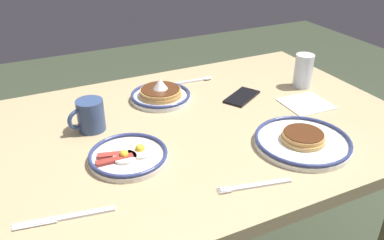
% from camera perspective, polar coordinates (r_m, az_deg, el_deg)
% --- Properties ---
extents(dining_table, '(1.22, 0.89, 0.73)m').
position_cam_1_polar(dining_table, '(1.28, 2.33, -3.47)').
color(dining_table, tan).
rests_on(dining_table, ground_plane).
extents(plate_near_main, '(0.21, 0.21, 0.08)m').
position_cam_1_polar(plate_near_main, '(1.37, -4.51, 3.70)').
color(plate_near_main, white).
rests_on(plate_near_main, dining_table).
extents(plate_center_pancakes, '(0.21, 0.21, 0.04)m').
position_cam_1_polar(plate_center_pancakes, '(1.06, -9.08, -5.07)').
color(plate_center_pancakes, silver).
rests_on(plate_center_pancakes, dining_table).
extents(plate_far_companion, '(0.27, 0.27, 0.04)m').
position_cam_1_polar(plate_far_companion, '(1.15, 15.55, -2.87)').
color(plate_far_companion, white).
rests_on(plate_far_companion, dining_table).
extents(coffee_mug, '(0.11, 0.08, 0.10)m').
position_cam_1_polar(coffee_mug, '(1.21, -14.42, 0.68)').
color(coffee_mug, '#334772').
rests_on(coffee_mug, dining_table).
extents(drinking_glass, '(0.07, 0.07, 0.12)m').
position_cam_1_polar(drinking_glass, '(1.51, 15.62, 6.56)').
color(drinking_glass, silver).
rests_on(drinking_glass, dining_table).
extents(cell_phone, '(0.16, 0.14, 0.01)m').
position_cam_1_polar(cell_phone, '(1.40, 7.16, 3.32)').
color(cell_phone, black).
rests_on(cell_phone, dining_table).
extents(paper_napkin, '(0.16, 0.15, 0.00)m').
position_cam_1_polar(paper_napkin, '(1.40, 16.01, 2.26)').
color(paper_napkin, white).
rests_on(paper_napkin, dining_table).
extents(fork_near, '(0.18, 0.06, 0.01)m').
position_cam_1_polar(fork_near, '(0.98, 8.95, -9.25)').
color(fork_near, silver).
rests_on(fork_near, dining_table).
extents(butter_knife, '(0.21, 0.05, 0.01)m').
position_cam_1_polar(butter_knife, '(0.92, -17.70, -13.16)').
color(butter_knife, silver).
rests_on(butter_knife, dining_table).
extents(tea_spoon, '(0.19, 0.03, 0.01)m').
position_cam_1_polar(tea_spoon, '(1.52, 0.57, 5.73)').
color(tea_spoon, silver).
rests_on(tea_spoon, dining_table).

